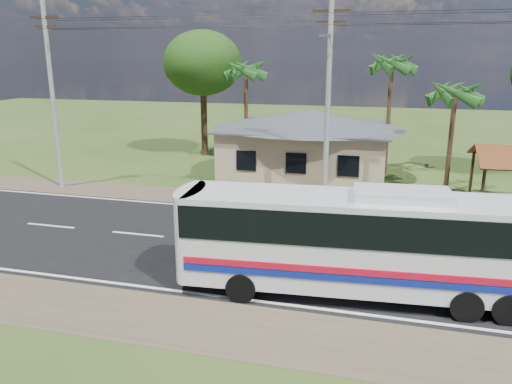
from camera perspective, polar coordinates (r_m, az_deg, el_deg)
ground at (r=21.32m, az=-2.54°, el=-5.96°), size 120.00×120.00×0.00m
road at (r=21.32m, az=-2.55°, el=-5.94°), size 120.00×16.00×0.03m
house at (r=32.72m, az=5.90°, el=6.34°), size 12.40×10.00×5.00m
utility_poles at (r=25.71m, az=7.50°, el=10.84°), size 32.80×2.22×11.00m
palm_near at (r=30.21m, az=21.84°, el=10.44°), size 2.80×2.80×6.70m
palm_mid at (r=34.44m, az=15.29°, el=13.89°), size 2.80×2.80×8.20m
palm_far at (r=36.34m, az=-1.18°, el=13.71°), size 2.80×2.80×7.70m
tree_behind_house at (r=39.49m, az=-6.13°, el=14.40°), size 6.00×6.00×9.61m
coach_bus at (r=16.57m, az=12.62°, el=-4.92°), size 12.08×3.48×3.70m
motorcycle at (r=27.71m, az=8.04°, el=-0.09°), size 1.71×1.12×0.85m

